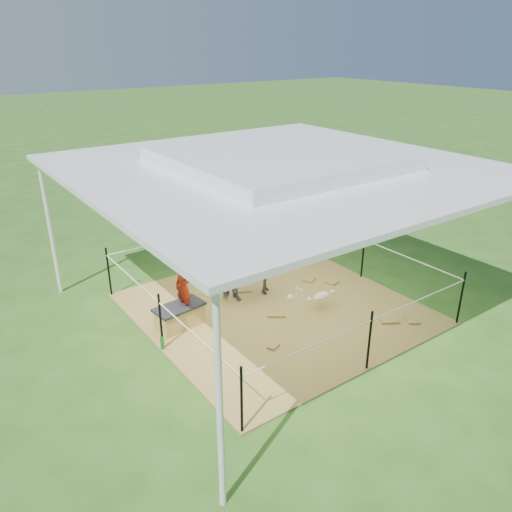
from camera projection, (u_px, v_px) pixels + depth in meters
ground at (275, 309)px, 9.15m from camera, size 90.00×90.00×0.00m
hay_patch at (275, 308)px, 9.14m from camera, size 4.60×4.60×0.03m
canopy_tent at (277, 164)px, 8.08m from camera, size 6.30×6.30×2.90m
rope_fence at (276, 277)px, 8.89m from camera, size 4.54×4.54×1.00m
straw_bale at (180, 317)px, 8.48m from camera, size 0.83×0.49×0.35m
dark_cloth at (179, 307)px, 8.40m from camera, size 0.89×0.54×0.04m
woman at (183, 281)px, 8.28m from camera, size 0.27×0.37×0.95m
green_bottle at (162, 343)px, 7.88m from camera, size 0.07×0.07×0.22m
pony at (254, 273)px, 9.29m from camera, size 1.27×0.68×1.03m
pink_hat at (254, 244)px, 9.06m from camera, size 0.32×0.32×0.15m
foal at (321, 295)px, 9.03m from camera, size 0.98×0.58×0.53m
trash_barrel at (261, 184)px, 15.20m from camera, size 0.69×0.69×0.98m
picnic_table_near at (166, 178)px, 16.44m from camera, size 2.19×1.97×0.75m
picnic_table_far at (230, 167)px, 17.92m from camera, size 2.03×1.92×0.68m
distant_person at (198, 173)px, 16.18m from camera, size 0.64×0.55×1.14m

